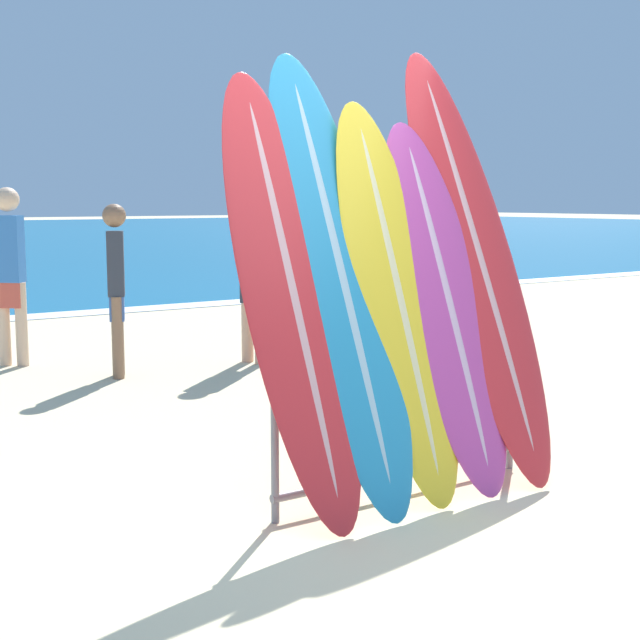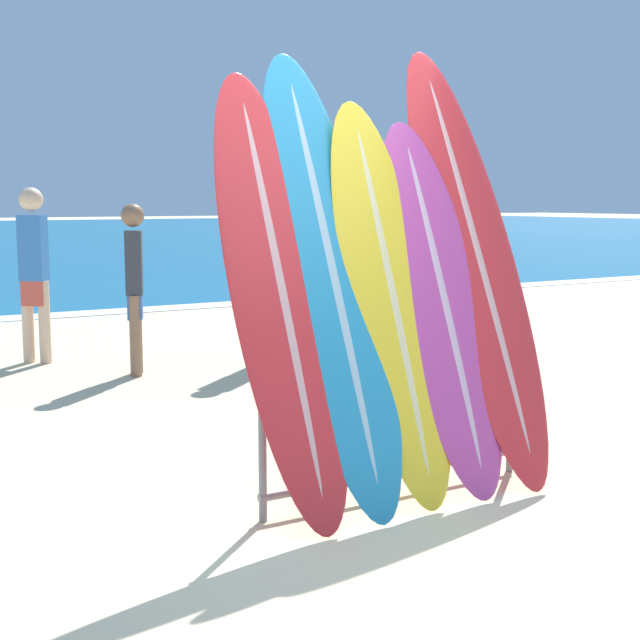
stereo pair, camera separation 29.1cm
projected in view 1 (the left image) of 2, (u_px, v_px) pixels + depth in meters
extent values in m
plane|color=beige|center=(392.00, 526.00, 4.28)|extent=(160.00, 160.00, 0.00)
cylinder|color=slate|center=(275.00, 440.00, 4.27)|extent=(0.04, 0.04, 0.83)
cylinder|color=slate|center=(511.00, 399.00, 5.15)|extent=(0.04, 0.04, 0.83)
cylinder|color=slate|center=(405.00, 345.00, 4.66)|extent=(1.63, 0.04, 0.04)
cylinder|color=slate|center=(403.00, 471.00, 4.75)|extent=(1.63, 0.04, 0.04)
ellipsoid|color=red|center=(290.00, 292.00, 4.34)|extent=(0.54, 0.99, 2.22)
ellipsoid|color=#D19A9C|center=(290.00, 292.00, 4.34)|extent=(0.10, 0.96, 2.14)
ellipsoid|color=teal|center=(339.00, 275.00, 4.53)|extent=(0.57, 1.06, 2.35)
ellipsoid|color=#98BACC|center=(339.00, 275.00, 4.53)|extent=(0.10, 1.03, 2.26)
ellipsoid|color=yellow|center=(396.00, 297.00, 4.67)|extent=(0.54, 0.86, 2.10)
ellipsoid|color=beige|center=(396.00, 297.00, 4.67)|extent=(0.10, 0.83, 2.02)
ellipsoid|color=#B23D8E|center=(445.00, 302.00, 4.84)|extent=(0.57, 0.87, 2.01)
ellipsoid|color=#CAA1BE|center=(445.00, 302.00, 4.84)|extent=(0.10, 0.85, 1.93)
ellipsoid|color=red|center=(476.00, 258.00, 5.08)|extent=(0.58, 1.17, 2.45)
ellipsoid|color=#D19A9C|center=(476.00, 258.00, 5.08)|extent=(0.10, 1.14, 2.36)
cylinder|color=beige|center=(21.00, 324.00, 8.36)|extent=(0.11, 0.11, 0.79)
cylinder|color=beige|center=(4.00, 324.00, 8.38)|extent=(0.11, 0.11, 0.79)
cube|color=#CC4C3D|center=(11.00, 295.00, 8.33)|extent=(0.26, 0.25, 0.24)
cube|color=#3370BC|center=(9.00, 249.00, 8.27)|extent=(0.28, 0.28, 0.62)
sphere|color=beige|center=(7.00, 199.00, 8.21)|extent=(0.22, 0.22, 0.22)
cylinder|color=tan|center=(247.00, 319.00, 8.58)|extent=(0.11, 0.11, 0.82)
cylinder|color=tan|center=(261.00, 321.00, 8.47)|extent=(0.11, 0.11, 0.82)
cube|color=#282D38|center=(254.00, 290.00, 8.49)|extent=(0.20, 0.26, 0.25)
cube|color=gold|center=(253.00, 244.00, 8.43)|extent=(0.22, 0.28, 0.64)
sphere|color=tan|center=(253.00, 193.00, 8.36)|extent=(0.23, 0.23, 0.23)
cylinder|color=#846047|center=(118.00, 338.00, 7.76)|extent=(0.10, 0.10, 0.72)
cylinder|color=#846047|center=(118.00, 335.00, 7.92)|extent=(0.10, 0.10, 0.72)
cube|color=#385693|center=(117.00, 308.00, 7.81)|extent=(0.20, 0.24, 0.22)
cube|color=#2D333D|center=(116.00, 264.00, 7.75)|extent=(0.22, 0.26, 0.57)
sphere|color=#846047|center=(114.00, 216.00, 7.70)|extent=(0.20, 0.20, 0.20)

